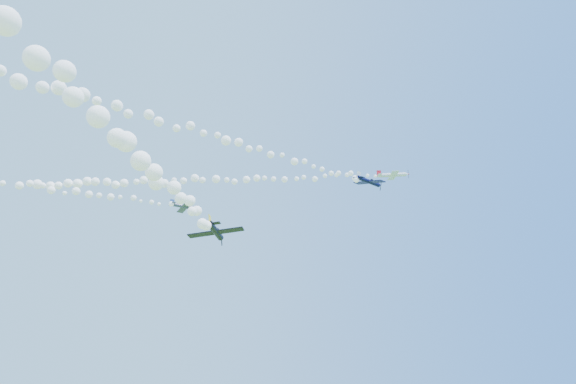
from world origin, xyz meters
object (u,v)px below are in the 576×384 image
object	(u,v)px
plane_white	(393,175)
plane_navy	(369,182)
plane_black	(216,231)
plane_grey	(185,207)

from	to	relation	value
plane_white	plane_navy	bearing A→B (deg)	-136.14
plane_white	plane_navy	distance (m)	8.43
plane_white	plane_black	world-z (taller)	plane_white
plane_black	plane_grey	bearing A→B (deg)	26.20
plane_navy	plane_black	distance (m)	39.20
plane_navy	plane_grey	world-z (taller)	plane_navy
plane_white	plane_black	xyz separation A→B (m)	(-39.81, -17.51, -19.39)
plane_navy	plane_black	size ratio (longest dim) A/B	0.99
plane_grey	plane_black	distance (m)	34.56
plane_black	plane_navy	bearing A→B (deg)	-39.68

